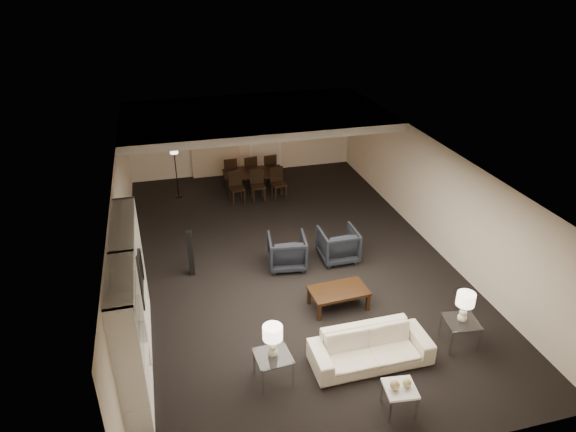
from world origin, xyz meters
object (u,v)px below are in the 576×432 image
at_px(chair_nr, 279,183).
at_px(chair_nm, 258,186).
at_px(sofa, 371,348).
at_px(chair_fm, 249,169).
at_px(armchair_left, 287,251).
at_px(marble_table, 399,399).
at_px(vase_amber, 127,312).
at_px(pendant_light, 266,132).
at_px(vase_blue, 131,350).
at_px(chair_fl, 230,171).
at_px(dining_table, 254,182).
at_px(coffee_table, 338,298).
at_px(side_table_right, 459,333).
at_px(table_lamp_left, 273,341).
at_px(chair_nl, 237,188).
at_px(television, 135,279).
at_px(side_table_left, 273,368).
at_px(floor_lamp, 176,172).
at_px(floor_speaker, 191,253).
at_px(table_lamp_right, 464,307).
at_px(chair_fr, 269,167).
at_px(armchair_right, 338,244).

bearing_deg(chair_nr, chair_nm, 172.16).
height_order(sofa, chair_fm, chair_fm).
relative_size(sofa, armchair_left, 2.45).
relative_size(marble_table, vase_amber, 2.88).
height_order(pendant_light, vase_blue, pendant_light).
distance_m(armchair_left, chair_fl, 4.91).
relative_size(armchair_left, dining_table, 0.50).
distance_m(coffee_table, side_table_right, 2.34).
xyz_separation_m(table_lamp_left, chair_nr, (1.80, 6.89, -0.37)).
distance_m(pendant_light, armchair_left, 4.12).
relative_size(side_table_right, table_lamp_left, 0.97).
xyz_separation_m(chair_nl, chair_nm, (0.60, 0.00, 0.00)).
distance_m(sofa, chair_fm, 8.21).
bearing_deg(chair_nl, table_lamp_left, -101.06).
xyz_separation_m(sofa, vase_blue, (-3.81, -0.04, 0.85)).
bearing_deg(vase_blue, television, 89.14).
height_order(side_table_left, vase_blue, vase_blue).
distance_m(pendant_light, table_lamp_left, 7.34).
height_order(coffee_table, side_table_left, side_table_left).
distance_m(side_table_left, floor_lamp, 7.80).
bearing_deg(floor_speaker, vase_amber, -102.60).
relative_size(floor_speaker, chair_nl, 1.22).
xyz_separation_m(table_lamp_right, marble_table, (-1.70, -1.10, -0.58)).
bearing_deg(floor_speaker, marble_table, -53.50).
distance_m(coffee_table, floor_speaker, 3.31).
distance_m(armchair_left, television, 3.52).
bearing_deg(chair_fl, chair_nl, 87.46).
height_order(armchair_left, television, television).
bearing_deg(side_table_left, sofa, 0.00).
relative_size(vase_amber, floor_speaker, 0.15).
bearing_deg(floor_lamp, marble_table, -73.04).
xyz_separation_m(television, floor_lamp, (1.09, 5.76, -0.31)).
xyz_separation_m(vase_amber, floor_speaker, (1.12, 3.28, -1.10)).
bearing_deg(chair_nm, television, -122.51).
distance_m(chair_fl, chair_fr, 1.20).
xyz_separation_m(television, chair_nr, (3.88, 4.93, -0.62)).
height_order(sofa, chair_nr, chair_nr).
distance_m(television, chair_nm, 5.95).
height_order(armchair_left, chair_fr, chair_fr).
xyz_separation_m(dining_table, floor_lamp, (-2.19, 0.18, 0.46)).
bearing_deg(chair_fr, side_table_right, 95.25).
bearing_deg(side_table_right, sofa, 180.00).
bearing_deg(table_lamp_right, chair_nr, 103.07).
relative_size(side_table_left, dining_table, 0.33).
height_order(chair_nl, chair_nm, same).
bearing_deg(chair_fm, pendant_light, 99.28).
relative_size(side_table_right, television, 0.51).
bearing_deg(table_lamp_left, coffee_table, 43.26).
height_order(pendant_light, sofa, pendant_light).
height_order(armchair_right, side_table_left, armchair_right).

